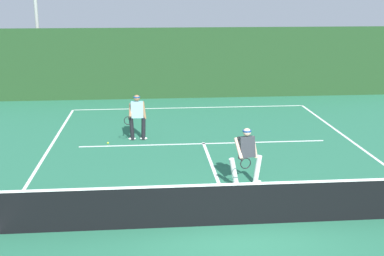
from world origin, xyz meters
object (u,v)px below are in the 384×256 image
object	(u,v)px
tennis_ball	(178,205)
light_pole	(36,9)
player_near	(246,154)
tennis_ball_extra	(108,143)
player_far	(137,115)

from	to	relation	value
tennis_ball	light_pole	size ratio (longest dim) A/B	0.01
light_pole	player_near	bearing A→B (deg)	-59.43
tennis_ball_extra	light_pole	distance (m)	10.91
player_near	player_far	xyz separation A→B (m)	(-2.95, 4.57, 0.02)
player_near	tennis_ball_extra	bearing A→B (deg)	-59.30
tennis_ball	light_pole	world-z (taller)	light_pole
player_near	tennis_ball	xyz separation A→B (m)	(-1.89, -1.24, -0.83)
player_near	light_pole	size ratio (longest dim) A/B	0.23
player_near	tennis_ball	bearing A→B (deg)	20.64
tennis_ball	tennis_ball_extra	distance (m)	5.80
player_near	light_pole	bearing A→B (deg)	-72.18
player_near	player_far	bearing A→B (deg)	-69.94
player_far	light_pole	size ratio (longest dim) A/B	0.24
light_pole	tennis_ball_extra	bearing A→B (deg)	-66.74
tennis_ball	tennis_ball_extra	world-z (taller)	same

